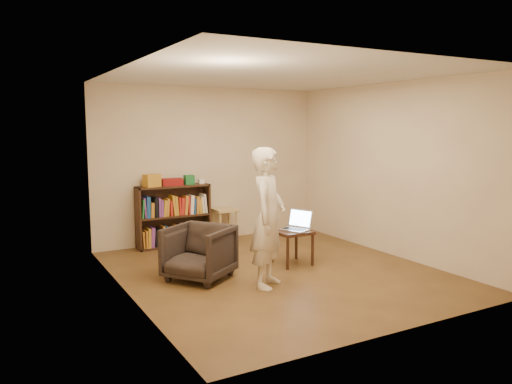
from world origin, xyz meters
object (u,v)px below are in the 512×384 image
bookshelf (173,219)px  stool (225,215)px  laptop (296,225)px  person (268,218)px  side_table (292,236)px  armchair (199,252)px

bookshelf → stool: bearing=-4.1°
bookshelf → laptop: bookshelf is taller
person → side_table: bearing=-2.1°
laptop → person: size_ratio=0.28×
side_table → laptop: (0.07, 0.01, 0.14)m
stool → laptop: 1.82m
bookshelf → person: size_ratio=0.70×
stool → laptop: (0.28, -1.79, 0.11)m
bookshelf → side_table: bearing=-59.4°
side_table → person: 1.14m
side_table → laptop: 0.16m
side_table → laptop: bearing=7.0°
laptop → person: (-0.87, -0.69, 0.30)m
laptop → bookshelf: bearing=-171.5°
laptop → person: bearing=-75.2°
armchair → laptop: laptop is taller
bookshelf → stool: bookshelf is taller
stool → side_table: 1.81m
bookshelf → laptop: bearing=-57.6°
side_table → person: person is taller
stool → person: bearing=-103.3°
side_table → bookshelf: bearing=120.6°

